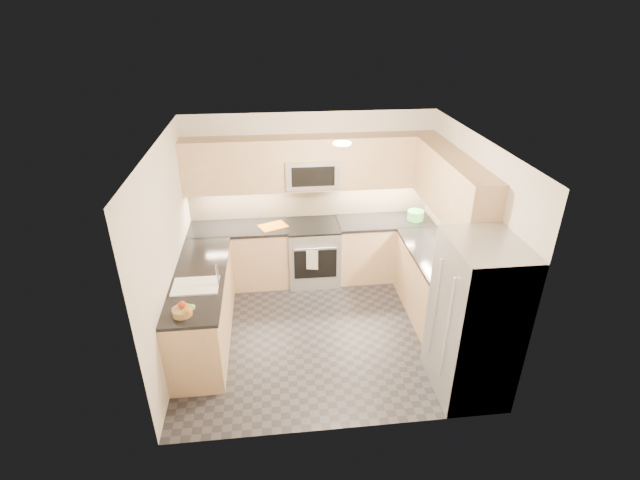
{
  "coord_description": "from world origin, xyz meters",
  "views": [
    {
      "loc": [
        -0.58,
        -4.85,
        3.83
      ],
      "look_at": [
        0.0,
        0.35,
        1.15
      ],
      "focal_mm": 26.0,
      "sensor_mm": 36.0,
      "label": 1
    }
  ],
  "objects_px": {
    "cutting_board": "(273,226)",
    "microwave": "(312,172)",
    "gas_range": "(313,253)",
    "fruit_basket": "(182,312)",
    "utensil_bowl": "(416,215)",
    "refrigerator": "(474,320)"
  },
  "relations": [
    {
      "from": "microwave",
      "to": "cutting_board",
      "type": "bearing_deg",
      "value": -166.43
    },
    {
      "from": "refrigerator",
      "to": "fruit_basket",
      "type": "bearing_deg",
      "value": 173.0
    },
    {
      "from": "refrigerator",
      "to": "utensil_bowl",
      "type": "height_order",
      "value": "refrigerator"
    },
    {
      "from": "utensil_bowl",
      "to": "fruit_basket",
      "type": "height_order",
      "value": "utensil_bowl"
    },
    {
      "from": "microwave",
      "to": "refrigerator",
      "type": "height_order",
      "value": "microwave"
    },
    {
      "from": "microwave",
      "to": "fruit_basket",
      "type": "height_order",
      "value": "microwave"
    },
    {
      "from": "microwave",
      "to": "fruit_basket",
      "type": "bearing_deg",
      "value": -125.72
    },
    {
      "from": "gas_range",
      "to": "fruit_basket",
      "type": "distance_m",
      "value": 2.64
    },
    {
      "from": "gas_range",
      "to": "fruit_basket",
      "type": "xyz_separation_m",
      "value": [
        -1.57,
        -2.05,
        0.52
      ]
    },
    {
      "from": "cutting_board",
      "to": "fruit_basket",
      "type": "relative_size",
      "value": 1.87
    },
    {
      "from": "refrigerator",
      "to": "utensil_bowl",
      "type": "bearing_deg",
      "value": 87.87
    },
    {
      "from": "cutting_board",
      "to": "gas_range",
      "type": "bearing_deg",
      "value": 1.62
    },
    {
      "from": "utensil_bowl",
      "to": "cutting_board",
      "type": "relative_size",
      "value": 0.63
    },
    {
      "from": "refrigerator",
      "to": "fruit_basket",
      "type": "height_order",
      "value": "refrigerator"
    },
    {
      "from": "microwave",
      "to": "cutting_board",
      "type": "relative_size",
      "value": 1.97
    },
    {
      "from": "microwave",
      "to": "refrigerator",
      "type": "relative_size",
      "value": 0.42
    },
    {
      "from": "microwave",
      "to": "utensil_bowl",
      "type": "distance_m",
      "value": 1.69
    },
    {
      "from": "refrigerator",
      "to": "utensil_bowl",
      "type": "relative_size",
      "value": 7.37
    },
    {
      "from": "microwave",
      "to": "cutting_board",
      "type": "height_order",
      "value": "microwave"
    },
    {
      "from": "gas_range",
      "to": "microwave",
      "type": "distance_m",
      "value": 1.25
    },
    {
      "from": "utensil_bowl",
      "to": "microwave",
      "type": "bearing_deg",
      "value": 175.17
    },
    {
      "from": "cutting_board",
      "to": "microwave",
      "type": "bearing_deg",
      "value": 13.57
    }
  ]
}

